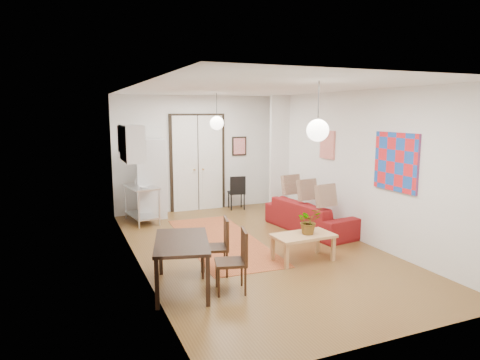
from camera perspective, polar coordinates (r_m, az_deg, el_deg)
name	(u,v)px	position (r m, az deg, el deg)	size (l,w,h in m)	color
floor	(254,248)	(8.00, 1.93, -9.11)	(7.00, 7.00, 0.00)	brown
ceiling	(255,88)	(7.61, 2.05, 12.13)	(4.20, 7.00, 0.02)	silver
wall_back	(197,153)	(10.92, -5.74, 3.55)	(4.20, 0.02, 2.90)	silver
wall_front	(395,213)	(4.77, 19.92, -4.14)	(4.20, 0.02, 2.90)	silver
wall_left	(136,178)	(7.06, -13.69, 0.30)	(0.02, 7.00, 2.90)	silver
wall_right	(351,165)	(8.75, 14.58, 1.93)	(0.02, 7.00, 2.90)	silver
double_doors	(198,163)	(10.91, -5.65, 2.23)	(1.44, 0.06, 2.50)	white
stub_partition	(279,154)	(10.75, 5.26, 3.48)	(0.50, 0.10, 2.90)	silver
wall_cabinet	(132,143)	(8.51, -14.23, 4.80)	(0.35, 1.00, 0.70)	white
painting_popart	(396,162)	(7.76, 20.08, 2.28)	(0.05, 1.00, 1.00)	red
painting_abstract	(327,145)	(9.35, 11.57, 4.64)	(0.05, 0.50, 0.60)	beige
poster_back	(239,146)	(11.27, -0.09, 4.54)	(0.40, 0.03, 0.50)	red
print_left	(120,139)	(8.98, -15.68, 5.27)	(0.03, 0.44, 0.54)	#A76645
pendant_back	(217,123)	(9.45, -3.11, 7.59)	(0.30, 0.30, 0.80)	white
pendant_front	(318,130)	(5.85, 10.32, 6.54)	(0.30, 0.30, 0.80)	white
kilim_rug	(221,240)	(8.46, -2.59, -8.04)	(1.37, 3.65, 0.01)	#BC5D2F
sofa	(311,216)	(9.20, 9.40, -4.72)	(2.18, 0.85, 0.64)	maroon
coffee_table	(303,238)	(7.34, 8.42, -7.64)	(1.05, 0.61, 0.46)	tan
potted_plant	(309,221)	(7.31, 9.15, -5.40)	(0.35, 0.40, 0.45)	#386B30
kitchen_counter	(142,199)	(9.98, -12.99, -2.54)	(0.69, 1.15, 0.83)	silver
bowl	(143,187)	(9.63, -12.75, -0.94)	(0.20, 0.20, 0.05)	silver
soap_bottle	(137,181)	(10.14, -13.59, -0.10)	(0.08, 0.08, 0.17)	teal
fridge	(151,178)	(10.35, -11.73, 0.21)	(0.66, 0.66, 1.86)	silver
dining_table	(182,246)	(6.12, -7.78, -8.69)	(1.04, 1.44, 0.72)	black
dining_chair_near	(212,241)	(6.73, -3.75, -8.10)	(0.51, 0.64, 0.89)	#351F10
dining_chair_far	(228,255)	(6.10, -1.57, -9.91)	(0.51, 0.64, 0.89)	#351F10
black_side_chair	(235,189)	(11.11, -0.65, -1.20)	(0.46, 0.46, 0.88)	black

